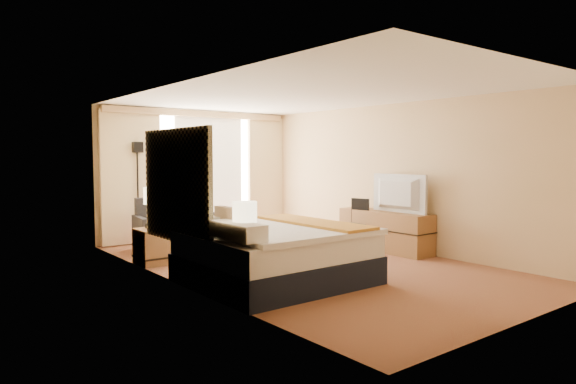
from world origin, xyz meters
TOP-DOWN VIEW (x-y plane):
  - floor at (0.00, 0.00)m, footprint 4.20×7.00m
  - ceiling at (0.00, 0.00)m, footprint 4.20×7.00m
  - wall_back at (0.00, 3.50)m, footprint 4.20×0.02m
  - wall_front at (0.00, -3.50)m, footprint 4.20×0.02m
  - wall_left at (-2.10, 0.00)m, footprint 0.02×7.00m
  - wall_right at (2.10, 0.00)m, footprint 0.02×7.00m
  - headboard at (-2.06, 0.20)m, footprint 0.06×1.85m
  - nightstand_left at (-1.87, -1.05)m, footprint 0.45×0.52m
  - nightstand_right at (-1.87, 1.45)m, footprint 0.45×0.52m
  - media_dresser at (1.83, 0.00)m, footprint 0.50×1.80m
  - window at (0.25, 3.47)m, footprint 2.30×0.02m
  - curtains at (-0.00, 3.39)m, footprint 4.12×0.19m
  - bed at (-1.06, -0.65)m, footprint 2.16×1.98m
  - loveseat at (-0.94, 2.49)m, footprint 1.56×0.98m
  - floor_lamp at (-1.35, 3.30)m, footprint 0.24×0.24m
  - desk_chair at (1.53, 0.40)m, footprint 0.44×0.44m
  - lamp_left at (-1.82, -1.08)m, footprint 0.28×0.28m
  - lamp_right at (-1.82, 1.49)m, footprint 0.30×0.30m
  - tissue_box at (-1.73, -0.95)m, footprint 0.15×0.15m
  - telephone at (-1.82, 1.54)m, footprint 0.23×0.21m
  - television at (1.78, -0.25)m, footprint 0.16×1.14m

SIDE VIEW (x-z plane):
  - floor at x=0.00m, z-range -0.01..0.01m
  - nightstand_left at x=-1.87m, z-range 0.00..0.55m
  - nightstand_right at x=-1.87m, z-range 0.00..0.55m
  - loveseat at x=-0.94m, z-range -0.16..0.76m
  - media_dresser at x=1.83m, z-range 0.00..0.70m
  - bed at x=-1.06m, z-range -0.14..0.91m
  - desk_chair at x=1.53m, z-range -0.05..0.86m
  - telephone at x=-1.82m, z-range 0.55..0.63m
  - tissue_box at x=-1.73m, z-range 0.55..0.66m
  - lamp_left at x=-1.82m, z-range 0.71..1.31m
  - television at x=1.78m, z-range 0.70..1.36m
  - lamp_right at x=-1.82m, z-range 0.72..1.36m
  - headboard at x=-2.06m, z-range 0.53..2.03m
  - wall_back at x=0.00m, z-range 0.00..2.60m
  - wall_front at x=0.00m, z-range 0.00..2.60m
  - wall_left at x=-2.10m, z-range 0.00..2.60m
  - wall_right at x=2.10m, z-range 0.00..2.60m
  - window at x=0.25m, z-range 0.17..2.47m
  - floor_lamp at x=-1.35m, z-range 0.40..2.33m
  - curtains at x=0.00m, z-range 0.13..2.69m
  - ceiling at x=0.00m, z-range 2.59..2.61m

